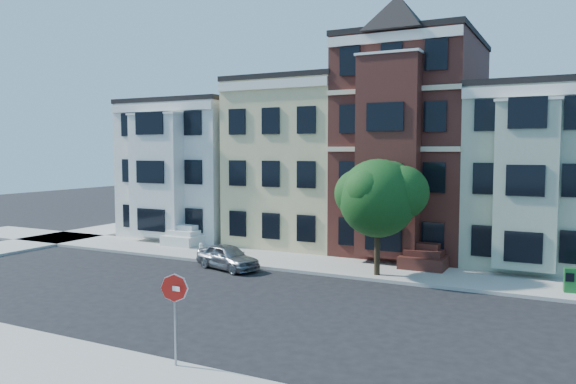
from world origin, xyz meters
The scene contains 11 objects.
ground centered at (0.00, 0.00, 0.00)m, with size 120.00×120.00×0.00m, color black.
far_sidewalk centered at (0.00, 8.00, 0.07)m, with size 60.00×4.00×0.15m, color #9E9B93.
house_white centered at (-15.00, 14.50, 4.50)m, with size 8.00×9.00×9.00m, color silver.
house_yellow centered at (-7.00, 14.50, 5.00)m, with size 7.00×9.00×10.00m, color beige.
house_brown centered at (0.00, 14.50, 6.00)m, with size 7.00×9.00×12.00m, color #421B16.
house_green centered at (6.50, 14.50, 4.50)m, with size 6.00×9.00×9.00m, color #9FAD95.
street_tree centered at (0.39, 6.80, 3.49)m, with size 5.73×5.73×6.67m, color #1E4F1D, non-canonical shape.
parked_car centered at (-6.85, 5.20, 0.63)m, with size 1.48×3.69×1.26m, color gray.
newspaper_box centered at (8.43, 7.33, 0.65)m, with size 0.45×0.40×1.00m, color #1B6229.
fire_hydrant centered at (-9.54, 6.67, 0.45)m, with size 0.21×0.21×0.60m, color silver.
stop_sign centered at (-0.95, -6.30, 1.57)m, with size 0.78×0.11×2.83m, color red, non-canonical shape.
Camera 1 is at (8.48, -18.03, 5.96)m, focal length 35.00 mm.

